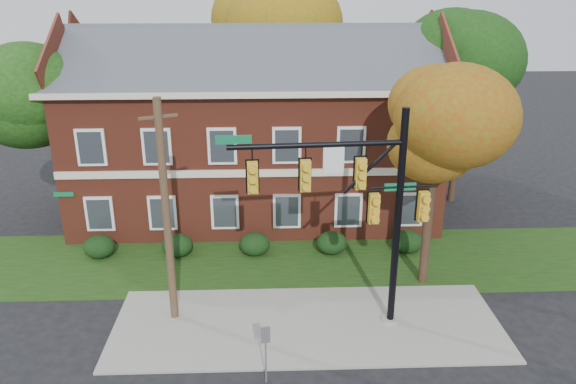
{
  "coord_description": "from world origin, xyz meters",
  "views": [
    {
      "loc": [
        -1.35,
        -16.29,
        11.79
      ],
      "look_at": [
        -0.63,
        3.0,
        4.45
      ],
      "focal_mm": 35.0,
      "sensor_mm": 36.0,
      "label": 1
    }
  ],
  "objects_px": {
    "tree_near_right": "(444,126)",
    "traffic_signal": "(357,198)",
    "apartment_building": "(255,121)",
    "hedge_far_right": "(408,242)",
    "tree_left_rear": "(50,93)",
    "hedge_left": "(177,245)",
    "tree_right_rear": "(474,55)",
    "hedge_far_left": "(99,247)",
    "sign_post": "(266,345)",
    "tree_far_rear": "(278,30)",
    "hedge_right": "(332,243)",
    "utility_pole": "(166,214)",
    "hedge_center": "(255,244)"
  },
  "relations": [
    {
      "from": "hedge_left",
      "to": "hedge_far_right",
      "type": "height_order",
      "value": "same"
    },
    {
      "from": "tree_left_rear",
      "to": "utility_pole",
      "type": "relative_size",
      "value": 1.08
    },
    {
      "from": "tree_near_right",
      "to": "tree_far_rear",
      "type": "relative_size",
      "value": 0.74
    },
    {
      "from": "tree_right_rear",
      "to": "tree_far_rear",
      "type": "distance_m",
      "value": 12.2
    },
    {
      "from": "apartment_building",
      "to": "tree_left_rear",
      "type": "height_order",
      "value": "apartment_building"
    },
    {
      "from": "hedge_center",
      "to": "tree_right_rear",
      "type": "relative_size",
      "value": 0.13
    },
    {
      "from": "hedge_left",
      "to": "apartment_building",
      "type": "bearing_deg",
      "value": 56.33
    },
    {
      "from": "apartment_building",
      "to": "hedge_center",
      "type": "relative_size",
      "value": 13.43
    },
    {
      "from": "hedge_far_right",
      "to": "traffic_signal",
      "type": "distance_m",
      "value": 8.0
    },
    {
      "from": "hedge_far_right",
      "to": "tree_far_rear",
      "type": "height_order",
      "value": "tree_far_rear"
    },
    {
      "from": "hedge_far_left",
      "to": "tree_far_rear",
      "type": "distance_m",
      "value": 17.61
    },
    {
      "from": "tree_near_right",
      "to": "utility_pole",
      "type": "relative_size",
      "value": 1.04
    },
    {
      "from": "apartment_building",
      "to": "tree_near_right",
      "type": "distance_m",
      "value": 10.97
    },
    {
      "from": "tree_far_rear",
      "to": "hedge_far_right",
      "type": "bearing_deg",
      "value": -66.63
    },
    {
      "from": "hedge_right",
      "to": "traffic_signal",
      "type": "bearing_deg",
      "value": -88.9
    },
    {
      "from": "tree_near_right",
      "to": "sign_post",
      "type": "xyz_separation_m",
      "value": [
        -6.72,
        -5.87,
        -5.29
      ]
    },
    {
      "from": "tree_left_rear",
      "to": "hedge_left",
      "type": "bearing_deg",
      "value": -33.59
    },
    {
      "from": "hedge_left",
      "to": "sign_post",
      "type": "bearing_deg",
      "value": -65.31
    },
    {
      "from": "hedge_right",
      "to": "tree_right_rear",
      "type": "bearing_deg",
      "value": 38.02
    },
    {
      "from": "hedge_far_left",
      "to": "tree_far_rear",
      "type": "bearing_deg",
      "value": 57.5
    },
    {
      "from": "hedge_far_left",
      "to": "hedge_left",
      "type": "relative_size",
      "value": 1.0
    },
    {
      "from": "apartment_building",
      "to": "hedge_left",
      "type": "xyz_separation_m",
      "value": [
        -3.5,
        -5.25,
        -4.46
      ]
    },
    {
      "from": "tree_left_rear",
      "to": "utility_pole",
      "type": "height_order",
      "value": "tree_left_rear"
    },
    {
      "from": "hedge_center",
      "to": "tree_right_rear",
      "type": "distance_m",
      "value": 14.94
    },
    {
      "from": "apartment_building",
      "to": "tree_left_rear",
      "type": "relative_size",
      "value": 2.12
    },
    {
      "from": "tree_far_rear",
      "to": "traffic_signal",
      "type": "height_order",
      "value": "tree_far_rear"
    },
    {
      "from": "hedge_right",
      "to": "utility_pole",
      "type": "bearing_deg",
      "value": -141.79
    },
    {
      "from": "hedge_left",
      "to": "tree_right_rear",
      "type": "xyz_separation_m",
      "value": [
        14.81,
        6.11,
        7.6
      ]
    },
    {
      "from": "apartment_building",
      "to": "sign_post",
      "type": "bearing_deg",
      "value": -87.95
    },
    {
      "from": "hedge_center",
      "to": "sign_post",
      "type": "xyz_separation_m",
      "value": [
        0.5,
        -8.7,
        0.85
      ]
    },
    {
      "from": "hedge_far_right",
      "to": "sign_post",
      "type": "height_order",
      "value": "sign_post"
    },
    {
      "from": "hedge_far_right",
      "to": "tree_near_right",
      "type": "distance_m",
      "value": 6.77
    },
    {
      "from": "hedge_center",
      "to": "hedge_far_right",
      "type": "distance_m",
      "value": 7.0
    },
    {
      "from": "hedge_far_right",
      "to": "hedge_left",
      "type": "bearing_deg",
      "value": 180.0
    },
    {
      "from": "tree_left_rear",
      "to": "sign_post",
      "type": "bearing_deg",
      "value": -51.45
    },
    {
      "from": "hedge_far_left",
      "to": "sign_post",
      "type": "xyz_separation_m",
      "value": [
        7.5,
        -8.7,
        0.85
      ]
    },
    {
      "from": "hedge_left",
      "to": "hedge_right",
      "type": "height_order",
      "value": "same"
    },
    {
      "from": "tree_far_rear",
      "to": "utility_pole",
      "type": "height_order",
      "value": "tree_far_rear"
    },
    {
      "from": "hedge_far_left",
      "to": "hedge_center",
      "type": "height_order",
      "value": "same"
    },
    {
      "from": "hedge_center",
      "to": "hedge_right",
      "type": "height_order",
      "value": "same"
    },
    {
      "from": "hedge_right",
      "to": "sign_post",
      "type": "bearing_deg",
      "value": -109.03
    },
    {
      "from": "tree_left_rear",
      "to": "tree_far_rear",
      "type": "bearing_deg",
      "value": 38.97
    },
    {
      "from": "hedge_far_left",
      "to": "traffic_signal",
      "type": "xyz_separation_m",
      "value": [
        10.61,
        -5.73,
        4.43
      ]
    },
    {
      "from": "hedge_far_left",
      "to": "hedge_right",
      "type": "xyz_separation_m",
      "value": [
        10.5,
        0.0,
        0.0
      ]
    },
    {
      "from": "hedge_right",
      "to": "apartment_building",
      "type": "bearing_deg",
      "value": 123.67
    },
    {
      "from": "tree_near_right",
      "to": "hedge_far_right",
      "type": "bearing_deg",
      "value": 94.52
    },
    {
      "from": "hedge_far_right",
      "to": "tree_left_rear",
      "type": "relative_size",
      "value": 0.16
    },
    {
      "from": "tree_near_right",
      "to": "traffic_signal",
      "type": "distance_m",
      "value": 4.93
    },
    {
      "from": "hedge_right",
      "to": "tree_near_right",
      "type": "relative_size",
      "value": 0.16
    },
    {
      "from": "apartment_building",
      "to": "hedge_far_right",
      "type": "relative_size",
      "value": 13.43
    }
  ]
}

